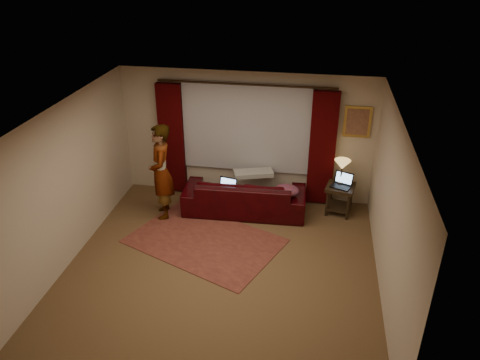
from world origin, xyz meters
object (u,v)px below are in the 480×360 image
Objects in this scene: laptop_sofa at (226,187)px; person at (161,172)px; tiffany_lamp at (342,172)px; end_table at (339,199)px; sofa at (245,190)px; laptop_table at (341,181)px.

person is (-1.17, -0.23, 0.33)m from laptop_sofa.
laptop_sofa is 0.77× the size of tiffany_lamp.
end_table is 1.22× the size of tiffany_lamp.
tiffany_lamp reaches higher than end_table.
sofa is 1.27× the size of person.
tiffany_lamp is 3.40m from person.
tiffany_lamp reaches higher than laptop_table.
sofa reaches higher than laptop_table.
person reaches higher than laptop_sofa.
tiffany_lamp reaches higher than laptop_sofa.
end_table is at bearing -84.48° from tiffany_lamp.
laptop_table reaches higher than laptop_sofa.
end_table is 3.45m from person.
laptop_table is (-0.00, -0.05, 0.43)m from end_table.
end_table is (2.16, 0.43, -0.30)m from laptop_sofa.
laptop_table is (2.15, 0.38, 0.12)m from laptop_sofa.
tiffany_lamp is at bearing 114.75° from laptop_table.
tiffany_lamp is at bearing 84.02° from person.
person is (-3.32, -0.76, 0.09)m from tiffany_lamp.
tiffany_lamp is (-0.01, 0.10, 0.54)m from end_table.
laptop_sofa is at bearing -166.16° from tiffany_lamp.
laptop_table is 3.38m from person.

